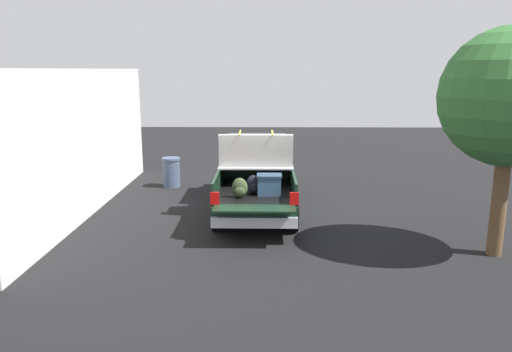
# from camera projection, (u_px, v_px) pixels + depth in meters

# --- Properties ---
(ground_plane) EXTENTS (40.00, 40.00, 0.00)m
(ground_plane) POSITION_uv_depth(u_px,v_px,m) (256.00, 210.00, 13.60)
(ground_plane) COLOR black
(pickup_truck) EXTENTS (6.05, 2.06, 2.23)m
(pickup_truck) POSITION_uv_depth(u_px,v_px,m) (257.00, 173.00, 13.76)
(pickup_truck) COLOR black
(pickup_truck) RESTS_ON ground_plane
(building_facade) EXTENTS (10.28, 0.36, 3.84)m
(building_facade) POSITION_uv_depth(u_px,v_px,m) (87.00, 141.00, 13.24)
(building_facade) COLOR silver
(building_facade) RESTS_ON ground_plane
(tree_background) EXTENTS (2.78, 2.78, 4.69)m
(tree_background) POSITION_uv_depth(u_px,v_px,m) (511.00, 98.00, 9.64)
(tree_background) COLOR brown
(tree_background) RESTS_ON ground_plane
(trash_can) EXTENTS (0.60, 0.60, 0.98)m
(trash_can) POSITION_uv_depth(u_px,v_px,m) (171.00, 172.00, 16.19)
(trash_can) COLOR #3F4C66
(trash_can) RESTS_ON ground_plane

